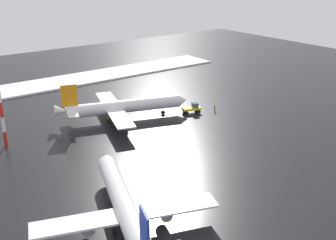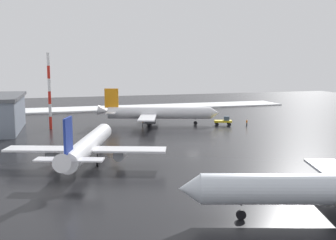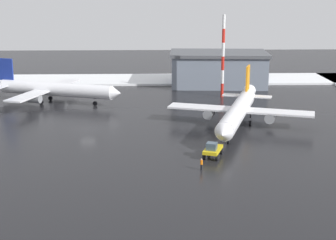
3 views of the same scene
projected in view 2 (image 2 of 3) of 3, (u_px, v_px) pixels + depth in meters
ground_plane at (193, 144)px, 87.03m from camera, size 240.00×240.00×0.00m
snow_bank_left at (129, 108)px, 150.48m from camera, size 14.00×116.00×0.52m
airplane_distant_tail at (157, 113)px, 112.59m from camera, size 26.92×31.95×9.73m
airplane_parked_portside at (88, 145)px, 70.44m from camera, size 30.96×26.12×9.47m
pushback_tug at (224, 121)px, 111.40m from camera, size 3.61×5.07×2.50m
ground_crew_near_tug at (247, 122)px, 110.94m from camera, size 0.36×0.36×1.71m
ground_crew_mid_apron at (143, 122)px, 111.95m from camera, size 0.36×0.36×1.71m
antenna_mast at (49, 91)px, 104.55m from camera, size 0.70×0.70×19.06m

